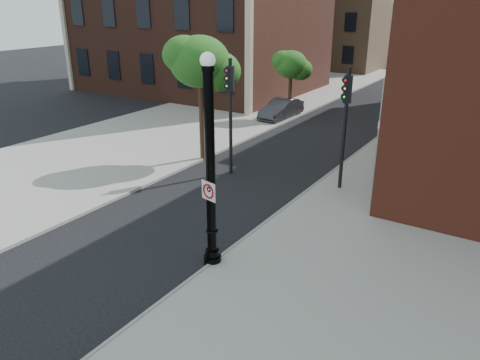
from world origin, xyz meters
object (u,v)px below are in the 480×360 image
Objects in this scene: lamppost at (210,175)px; parked_car at (281,109)px; traffic_signal_right at (346,110)px; no_parking_sign at (209,191)px; traffic_signal_left at (230,98)px.

parked_car is (-6.83, 17.21, -2.24)m from lamppost.
lamppost is at bearing -121.91° from traffic_signal_right.
no_parking_sign is at bearing -67.14° from parked_car.
no_parking_sign is at bearing -121.48° from traffic_signal_right.
traffic_signal_right reaches higher than parked_car.
traffic_signal_left is 1.02× the size of traffic_signal_right.
parked_car is (-6.86, 17.36, -1.82)m from no_parking_sign.
traffic_signal_left is at bearing -72.98° from parked_car.
lamppost is 0.45m from no_parking_sign.
no_parking_sign reaches higher than parked_car.
lamppost is 1.58× the size of parked_car.
lamppost is 1.23× the size of traffic_signal_right.
traffic_signal_right is at bearing -14.89° from traffic_signal_left.
traffic_signal_left reaches higher than no_parking_sign.
no_parking_sign is 7.88m from traffic_signal_right.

